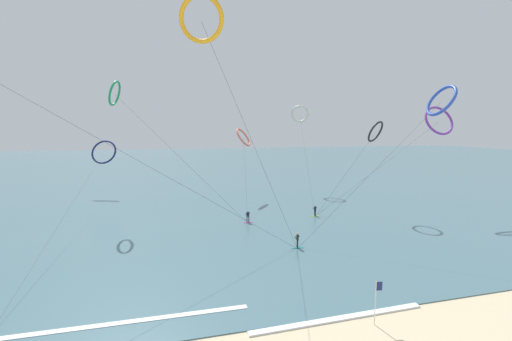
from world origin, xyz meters
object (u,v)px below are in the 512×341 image
(kite_emerald, at_px, (115,93))
(kite_ivory, at_px, (300,114))
(kite_violet, at_px, (439,121))
(kite_charcoal, at_px, (375,132))
(kite_cobalt, at_px, (441,101))
(surfer_teal, at_px, (297,241))
(kite_amber, at_px, (202,19))
(kite_navy, at_px, (104,152))
(surfer_magenta, at_px, (248,217))
(surfer_lime, at_px, (315,211))
(kite_coral, at_px, (243,137))
(beach_flag, at_px, (377,296))

(kite_emerald, xyz_separation_m, kite_ivory, (33.97, 14.35, -1.87))
(kite_violet, height_order, kite_ivory, kite_ivory)
(kite_charcoal, xyz_separation_m, kite_ivory, (-3.32, 22.04, 3.57))
(kite_cobalt, bearing_deg, surfer_teal, -92.76)
(kite_amber, xyz_separation_m, kite_navy, (-15.42, 43.97, -12.18))
(surfer_magenta, height_order, kite_emerald, kite_emerald)
(surfer_magenta, xyz_separation_m, kite_emerald, (-17.55, 8.12, 17.16))
(surfer_magenta, bearing_deg, surfer_lime, -139.83)
(surfer_magenta, xyz_separation_m, kite_coral, (3.03, 16.94, 10.60))
(kite_ivory, distance_m, beach_flag, 51.35)
(surfer_teal, xyz_separation_m, kite_emerald, (-20.61, 18.92, 17.16))
(beach_flag, bearing_deg, kite_emerald, 121.82)
(surfer_lime, distance_m, kite_amber, 32.74)
(kite_navy, bearing_deg, beach_flag, -45.25)
(kite_amber, bearing_deg, kite_cobalt, -143.91)
(surfer_lime, distance_m, kite_navy, 42.34)
(surfer_magenta, relative_size, kite_coral, 0.09)
(surfer_lime, bearing_deg, kite_emerald, 75.27)
(surfer_magenta, height_order, kite_charcoal, kite_charcoal)
(kite_navy, xyz_separation_m, kite_ivory, (39.30, -3.32, 7.61))
(kite_cobalt, bearing_deg, kite_coral, -147.69)
(surfer_magenta, relative_size, kite_amber, 0.08)
(kite_charcoal, height_order, kite_violet, kite_violet)
(surfer_teal, distance_m, kite_coral, 29.69)
(kite_coral, relative_size, kite_charcoal, 1.36)
(kite_coral, xyz_separation_m, kite_ivory, (13.40, 5.54, 4.70))
(kite_emerald, xyz_separation_m, kite_violet, (46.44, -9.96, -3.78))
(kite_ivory, bearing_deg, surfer_teal, 91.34)
(kite_cobalt, xyz_separation_m, kite_emerald, (-36.18, 20.93, 2.00))
(surfer_teal, xyz_separation_m, kite_cobalt, (15.57, -2.01, 15.16))
(surfer_lime, bearing_deg, surfer_teal, 147.65)
(kite_coral, xyz_separation_m, beach_flag, (0.01, -41.99, -9.41))
(surfer_teal, height_order, kite_navy, kite_navy)
(kite_charcoal, bearing_deg, kite_navy, -61.70)
(kite_amber, bearing_deg, kite_charcoal, -121.15)
(kite_charcoal, bearing_deg, kite_emerald, -42.59)
(kite_ivory, height_order, beach_flag, kite_ivory)
(kite_ivory, bearing_deg, kite_navy, 18.38)
(surfer_magenta, xyz_separation_m, surfer_teal, (3.07, -10.79, 0.00))
(kite_amber, bearing_deg, beach_flag, 171.23)
(surfer_lime, height_order, kite_charcoal, kite_charcoal)
(kite_amber, height_order, beach_flag, kite_amber)
(kite_cobalt, relative_size, kite_amber, 0.79)
(kite_coral, bearing_deg, kite_navy, 104.65)
(kite_charcoal, xyz_separation_m, kite_navy, (-42.61, 25.36, -4.04))
(kite_charcoal, bearing_deg, surfer_lime, -32.93)
(surfer_lime, height_order, kite_coral, kite_coral)
(kite_ivory, bearing_deg, kite_amber, 82.79)
(kite_navy, bearing_deg, surfer_magenta, -30.69)
(surfer_magenta, relative_size, kite_ivory, 0.07)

